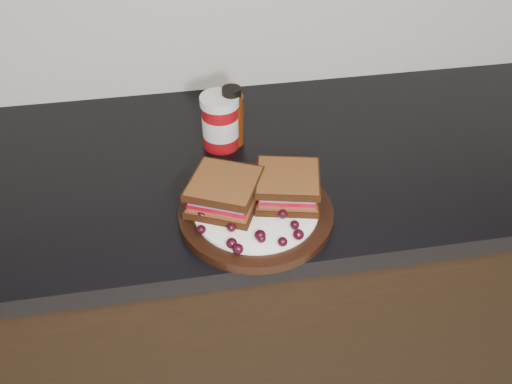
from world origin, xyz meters
TOP-DOWN VIEW (x-y plane):
  - base_cabinets at (0.00, 1.70)m, footprint 3.96×0.58m
  - countertop at (0.00, 1.70)m, footprint 3.98×0.60m
  - plate at (-0.04, 1.53)m, footprint 0.28×0.28m
  - sandwich_left at (-0.10, 1.55)m, footprint 0.16×0.16m
  - sandwich_right at (0.02, 1.54)m, footprint 0.14×0.14m
  - grape_0 at (-0.15, 1.48)m, footprint 0.02×0.02m
  - grape_1 at (-0.09, 1.47)m, footprint 0.02×0.02m
  - grape_2 at (-0.10, 1.44)m, footprint 0.02×0.02m
  - grape_3 at (-0.09, 1.42)m, footprint 0.02×0.02m
  - grape_4 at (-0.05, 1.45)m, footprint 0.02×0.02m
  - grape_5 at (-0.05, 1.44)m, footprint 0.02×0.02m
  - grape_6 at (-0.01, 1.43)m, footprint 0.02×0.02m
  - grape_7 at (0.01, 1.44)m, footprint 0.02×0.02m
  - grape_8 at (0.01, 1.46)m, footprint 0.02×0.02m
  - grape_9 at (-0.00, 1.49)m, footprint 0.02×0.02m
  - grape_10 at (0.05, 1.51)m, footprint 0.02×0.02m
  - grape_11 at (0.03, 1.53)m, footprint 0.02×0.02m
  - grape_12 at (0.03, 1.54)m, footprint 0.02×0.02m
  - grape_13 at (0.02, 1.58)m, footprint 0.02×0.02m
  - grape_14 at (-0.09, 1.59)m, footprint 0.02×0.02m
  - grape_15 at (-0.09, 1.55)m, footprint 0.02×0.02m
  - grape_16 at (-0.12, 1.55)m, footprint 0.02×0.02m
  - grape_17 at (-0.12, 1.54)m, footprint 0.02×0.02m
  - grape_18 at (-0.14, 1.51)m, footprint 0.02×0.02m
  - grape_19 at (-0.09, 1.57)m, footprint 0.02×0.02m
  - grape_20 at (-0.10, 1.53)m, footprint 0.02×0.02m
  - grape_21 at (-0.09, 1.52)m, footprint 0.02×0.02m
  - condiment_jar at (-0.08, 1.76)m, footprint 0.11×0.11m
  - oil_bottle at (-0.05, 1.77)m, footprint 0.05×0.05m

SIDE VIEW (x-z plane):
  - base_cabinets at x=0.00m, z-range 0.00..0.86m
  - countertop at x=0.00m, z-range 0.86..0.90m
  - plate at x=-0.04m, z-range 0.90..0.92m
  - grape_5 at x=-0.05m, z-range 0.92..0.94m
  - grape_16 at x=-0.12m, z-range 0.92..0.94m
  - grape_1 at x=-0.09m, z-range 0.92..0.94m
  - grape_8 at x=0.01m, z-range 0.92..0.94m
  - grape_0 at x=-0.15m, z-range 0.92..0.94m
  - grape_6 at x=-0.01m, z-range 0.92..0.94m
  - grape_12 at x=0.03m, z-range 0.92..0.94m
  - grape_9 at x=0.00m, z-range 0.92..0.94m
  - grape_14 at x=-0.09m, z-range 0.92..0.94m
  - grape_17 at x=-0.12m, z-range 0.92..0.94m
  - grape_21 at x=-0.09m, z-range 0.92..0.94m
  - grape_11 at x=0.03m, z-range 0.92..0.94m
  - grape_19 at x=-0.09m, z-range 0.92..0.94m
  - grape_15 at x=-0.09m, z-range 0.92..0.94m
  - grape_13 at x=0.02m, z-range 0.92..0.94m
  - grape_3 at x=-0.09m, z-range 0.92..0.94m
  - grape_2 at x=-0.10m, z-range 0.92..0.94m
  - grape_7 at x=0.01m, z-range 0.92..0.94m
  - grape_10 at x=0.05m, z-range 0.92..0.94m
  - grape_18 at x=-0.14m, z-range 0.92..0.94m
  - grape_4 at x=-0.05m, z-range 0.92..0.94m
  - grape_20 at x=-0.10m, z-range 0.92..0.94m
  - sandwich_right at x=0.02m, z-range 0.92..0.98m
  - sandwich_left at x=-0.10m, z-range 0.92..0.98m
  - condiment_jar at x=-0.08m, z-range 0.90..1.02m
  - oil_bottle at x=-0.05m, z-range 0.90..1.03m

